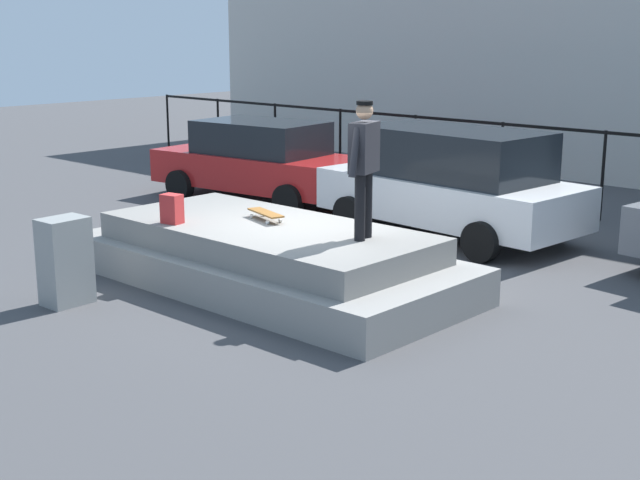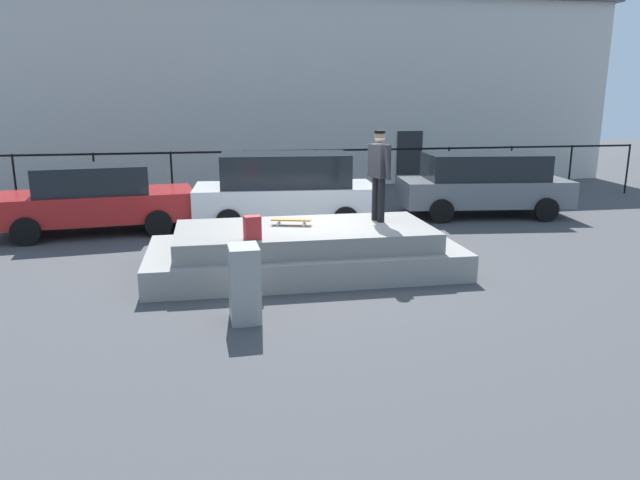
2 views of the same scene
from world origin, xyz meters
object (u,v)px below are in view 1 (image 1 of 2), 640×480
object	(u,v)px
utility_box	(65,261)
skateboard	(266,213)
car_red_sedan_near	(261,161)
backpack	(172,209)
car_white_hatchback_mid	(450,181)
skateboarder	(364,159)

from	to	relation	value
utility_box	skateboard	bearing A→B (deg)	65.56
skateboard	car_red_sedan_near	xyz separation A→B (m)	(-4.32, 3.99, -0.11)
backpack	car_white_hatchback_mid	size ratio (longest dim) A/B	0.09
skateboard	utility_box	distance (m)	2.84
car_red_sedan_near	backpack	bearing A→B (deg)	-55.14
car_red_sedan_near	car_white_hatchback_mid	distance (m)	4.70
skateboarder	utility_box	distance (m)	4.10
skateboarder	car_red_sedan_near	distance (m)	7.30
skateboarder	car_white_hatchback_mid	xyz separation A→B (m)	(-1.36, 3.93, -0.92)
backpack	car_red_sedan_near	xyz separation A→B (m)	(-3.50, 5.02, -0.22)
skateboarder	backpack	bearing A→B (deg)	-156.76
backpack	utility_box	bearing A→B (deg)	-109.72
backpack	skateboarder	bearing A→B (deg)	12.34
utility_box	backpack	bearing A→B (deg)	78.89
car_white_hatchback_mid	backpack	bearing A→B (deg)	-103.44
skateboarder	skateboard	size ratio (longest dim) A/B	2.25
backpack	car_white_hatchback_mid	bearing A→B (deg)	65.66
car_white_hatchback_mid	skateboarder	bearing A→B (deg)	-70.85
skateboarder	car_white_hatchback_mid	world-z (taller)	skateboarder
skateboarder	car_red_sedan_near	xyz separation A→B (m)	(-6.07, 3.92, -1.05)
skateboard	backpack	bearing A→B (deg)	-128.41
skateboarder	car_white_hatchback_mid	size ratio (longest dim) A/B	0.37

